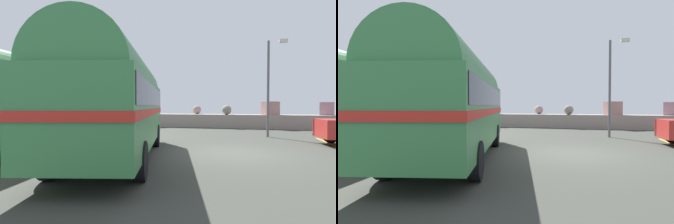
{
  "view_description": "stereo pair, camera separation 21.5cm",
  "coord_description": "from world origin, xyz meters",
  "views": [
    {
      "loc": [
        -0.01,
        -10.11,
        1.82
      ],
      "look_at": [
        -2.15,
        -1.64,
        1.61
      ],
      "focal_mm": 27.73,
      "sensor_mm": 36.0,
      "label": 1
    },
    {
      "loc": [
        0.2,
        -10.06,
        1.82
      ],
      "look_at": [
        -2.15,
        -1.64,
        1.61
      ],
      "focal_mm": 27.73,
      "sensor_mm": 36.0,
      "label": 2
    }
  ],
  "objects": [
    {
      "name": "ground",
      "position": [
        0.0,
        0.0,
        0.01
      ],
      "size": [
        32.0,
        26.0,
        0.02
      ],
      "color": "#393B34"
    },
    {
      "name": "second_coach",
      "position": [
        -7.95,
        -1.04,
        2.05
      ],
      "size": [
        3.12,
        8.75,
        3.7
      ],
      "rotation": [
        0.0,
        0.0,
        0.08
      ],
      "color": "black",
      "rests_on": "ground"
    },
    {
      "name": "breakwater",
      "position": [
        0.08,
        11.82,
        0.69
      ],
      "size": [
        31.36,
        2.12,
        2.35
      ],
      "color": "gray",
      "rests_on": "ground"
    },
    {
      "name": "vintage_coach",
      "position": [
        -3.81,
        -2.01,
        2.05
      ],
      "size": [
        4.27,
        8.9,
        3.7
      ],
      "rotation": [
        0.0,
        0.0,
        0.22
      ],
      "color": "black",
      "rests_on": "ground"
    },
    {
      "name": "lamp_post",
      "position": [
        2.02,
        5.68,
        3.16
      ],
      "size": [
        1.04,
        0.39,
        5.52
      ],
      "color": "#5B5B60",
      "rests_on": "ground"
    }
  ]
}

